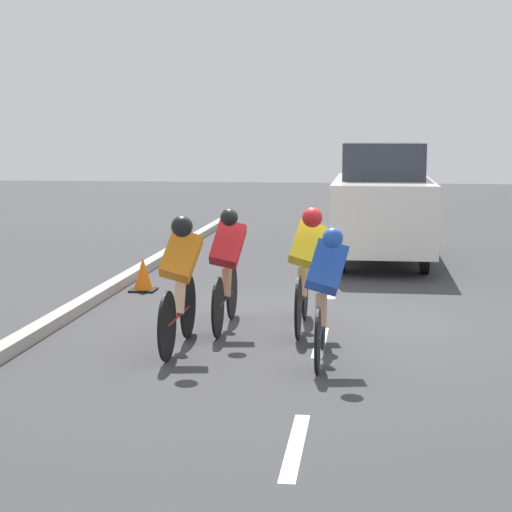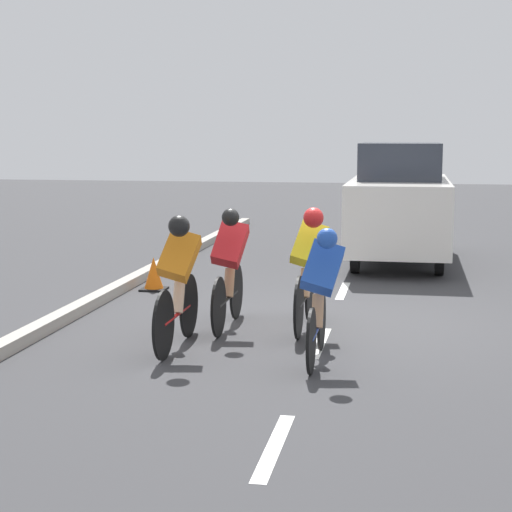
{
  "view_description": "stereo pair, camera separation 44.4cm",
  "coord_description": "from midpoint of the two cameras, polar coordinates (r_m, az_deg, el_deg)",
  "views": [
    {
      "loc": [
        -0.51,
        10.15,
        2.29
      ],
      "look_at": [
        0.72,
        0.92,
        0.95
      ],
      "focal_mm": 60.0,
      "sensor_mm": 36.0,
      "label": 1
    },
    {
      "loc": [
        -0.95,
        10.08,
        2.29
      ],
      "look_at": [
        0.72,
        0.92,
        0.95
      ],
      "focal_mm": 60.0,
      "sensor_mm": 36.0,
      "label": 2
    }
  ],
  "objects": [
    {
      "name": "lane_stripe_near",
      "position": [
        6.45,
        0.63,
        -12.55
      ],
      "size": [
        0.12,
        1.4,
        0.01
      ],
      "primitive_type": "cube",
      "color": "white",
      "rests_on": "ground"
    },
    {
      "name": "cyclist_red",
      "position": [
        10.0,
        -3.23,
        -0.71
      ],
      "size": [
        0.42,
        1.69,
        1.45
      ],
      "color": "black",
      "rests_on": "ground"
    },
    {
      "name": "cyclist_yellow",
      "position": [
        9.93,
        2.04,
        -0.62
      ],
      "size": [
        0.45,
        1.73,
        1.47
      ],
      "color": "black",
      "rests_on": "ground"
    },
    {
      "name": "traffic_cone",
      "position": [
        12.62,
        -8.54,
        -1.27
      ],
      "size": [
        0.36,
        0.36,
        0.49
      ],
      "color": "black",
      "rests_on": "ground"
    },
    {
      "name": "lane_stripe_far",
      "position": [
        12.62,
        4.14,
        -2.27
      ],
      "size": [
        0.12,
        1.4,
        0.01
      ],
      "primitive_type": "cube",
      "color": "white",
      "rests_on": "ground"
    },
    {
      "name": "curb",
      "position": [
        10.24,
        -15.24,
        -4.62
      ],
      "size": [
        0.2,
        24.43,
        0.14
      ],
      "primitive_type": "cube",
      "color": "#A8A399",
      "rests_on": "ground"
    },
    {
      "name": "cyclist_orange",
      "position": [
        9.04,
        -6.5,
        -1.6
      ],
      "size": [
        0.44,
        1.73,
        1.46
      ],
      "color": "black",
      "rests_on": "ground"
    },
    {
      "name": "cyclist_blue",
      "position": [
        8.53,
        3.12,
        -2.37
      ],
      "size": [
        0.44,
        1.6,
        1.39
      ],
      "color": "black",
      "rests_on": "ground"
    },
    {
      "name": "lane_stripe_mid",
      "position": [
        9.5,
        2.97,
        -5.75
      ],
      "size": [
        0.12,
        1.4,
        0.01
      ],
      "primitive_type": "cube",
      "color": "white",
      "rests_on": "ground"
    },
    {
      "name": "support_car",
      "position": [
        15.5,
        7.62,
        3.57
      ],
      "size": [
        1.7,
        4.28,
        2.12
      ],
      "color": "black",
      "rests_on": "ground"
    },
    {
      "name": "ground_plane",
      "position": [
        10.39,
        3.38,
        -4.56
      ],
      "size": [
        60.0,
        60.0,
        0.0
      ],
      "primitive_type": "plane",
      "color": "#38383A"
    }
  ]
}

